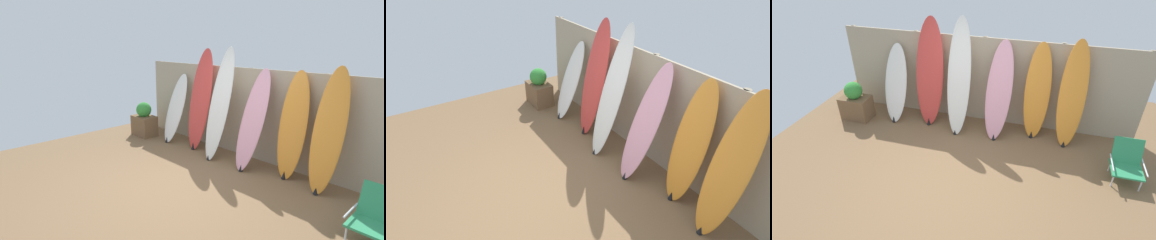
% 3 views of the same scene
% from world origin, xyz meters
% --- Properties ---
extents(ground, '(7.68, 7.68, 0.00)m').
position_xyz_m(ground, '(0.00, 0.00, 0.00)').
color(ground, brown).
extents(fence_back, '(6.08, 0.11, 1.80)m').
position_xyz_m(fence_back, '(-0.00, 2.01, 0.90)').
color(fence_back, tan).
rests_on(fence_back, ground).
extents(surfboard_white_0, '(0.51, 0.70, 1.58)m').
position_xyz_m(surfboard_white_0, '(-1.79, 1.60, 0.78)').
color(surfboard_white_0, white).
rests_on(surfboard_white_0, ground).
extents(surfboard_red_1, '(0.58, 0.52, 2.17)m').
position_xyz_m(surfboard_red_1, '(-1.03, 1.65, 1.08)').
color(surfboard_red_1, '#D13D38').
rests_on(surfboard_red_1, ground).
extents(surfboard_white_2, '(0.50, 0.75, 2.22)m').
position_xyz_m(surfboard_white_2, '(-0.39, 1.54, 1.10)').
color(surfboard_white_2, white).
rests_on(surfboard_white_2, ground).
extents(surfboard_pink_3, '(0.54, 0.72, 1.85)m').
position_xyz_m(surfboard_pink_3, '(0.40, 1.56, 0.91)').
color(surfboard_pink_3, pink).
rests_on(surfboard_pink_3, ground).
extents(surfboard_orange_4, '(0.50, 0.43, 1.85)m').
position_xyz_m(surfboard_orange_4, '(1.10, 1.71, 0.91)').
color(surfboard_orange_4, orange).
rests_on(surfboard_orange_4, ground).
extents(surfboard_orange_5, '(0.48, 0.55, 1.96)m').
position_xyz_m(surfboard_orange_5, '(1.72, 1.64, 0.97)').
color(surfboard_orange_5, orange).
rests_on(surfboard_orange_5, ground).
extents(planter_box, '(0.61, 0.41, 0.85)m').
position_xyz_m(planter_box, '(-2.64, 1.28, 0.37)').
color(planter_box, brown).
rests_on(planter_box, ground).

